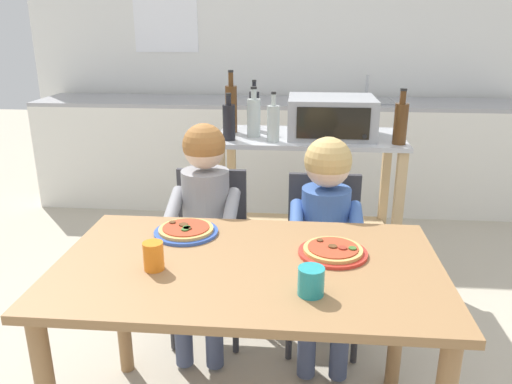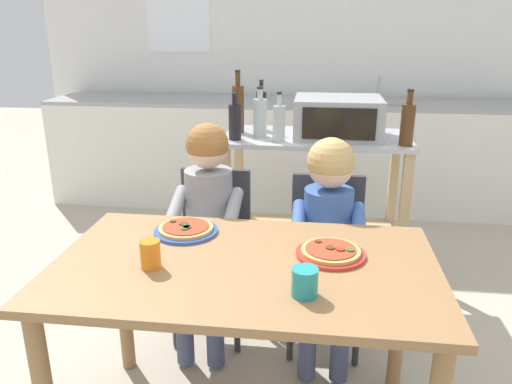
% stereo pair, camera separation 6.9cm
% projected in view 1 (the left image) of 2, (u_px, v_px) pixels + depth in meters
% --- Properties ---
extents(ground_plane, '(11.86, 11.86, 0.00)m').
position_uv_depth(ground_plane, '(269.00, 282.00, 3.04)').
color(ground_plane, '#B7AD99').
extents(back_wall_tiled, '(4.50, 0.14, 2.70)m').
position_uv_depth(back_wall_tiled, '(283.00, 40.00, 4.34)').
color(back_wall_tiled, white).
rests_on(back_wall_tiled, ground).
extents(kitchen_counter, '(4.05, 0.60, 1.09)m').
position_uv_depth(kitchen_counter, '(280.00, 153.00, 4.25)').
color(kitchen_counter, silver).
rests_on(kitchen_counter, ground).
extents(kitchen_island_cart, '(1.04, 0.53, 0.90)m').
position_uv_depth(kitchen_island_cart, '(308.00, 186.00, 2.90)').
color(kitchen_island_cart, '#B7BABF').
rests_on(kitchen_island_cart, ground).
extents(toaster_oven, '(0.47, 0.39, 0.22)m').
position_uv_depth(toaster_oven, '(331.00, 117.00, 2.76)').
color(toaster_oven, '#999BA0').
rests_on(toaster_oven, kitchen_island_cart).
extents(bottle_squat_spirits, '(0.07, 0.07, 0.26)m').
position_uv_depth(bottle_squat_spirits, '(273.00, 123.00, 2.63)').
color(bottle_squat_spirits, '#ADB7B2').
rests_on(bottle_squat_spirits, kitchen_island_cart).
extents(bottle_slim_sauce, '(0.07, 0.07, 0.27)m').
position_uv_depth(bottle_slim_sauce, '(254.00, 117.00, 2.74)').
color(bottle_slim_sauce, '#ADB7B2').
rests_on(bottle_slim_sauce, kitchen_island_cart).
extents(bottle_tall_green_wine, '(0.07, 0.07, 0.25)m').
position_uv_depth(bottle_tall_green_wine, '(229.00, 121.00, 2.67)').
color(bottle_tall_green_wine, black).
rests_on(bottle_tall_green_wine, kitchen_island_cart).
extents(bottle_clear_vinegar, '(0.06, 0.06, 0.29)m').
position_uv_depth(bottle_clear_vinegar, '(254.00, 110.00, 2.92)').
color(bottle_clear_vinegar, black).
rests_on(bottle_clear_vinegar, kitchen_island_cart).
extents(bottle_dark_olive_oil, '(0.07, 0.07, 0.35)m').
position_uv_depth(bottle_dark_olive_oil, '(231.00, 108.00, 2.84)').
color(bottle_dark_olive_oil, '#4C2D14').
rests_on(bottle_dark_olive_oil, kitchen_island_cart).
extents(bottle_brown_beer, '(0.07, 0.07, 0.29)m').
position_uv_depth(bottle_brown_beer, '(401.00, 122.00, 2.57)').
color(bottle_brown_beer, '#4C2D14').
rests_on(bottle_brown_beer, kitchen_island_cart).
extents(dining_table, '(1.30, 0.77, 0.73)m').
position_uv_depth(dining_table, '(248.00, 290.00, 1.72)').
color(dining_table, olive).
rests_on(dining_table, ground).
extents(dining_chair_left, '(0.36, 0.36, 0.81)m').
position_uv_depth(dining_chair_left, '(210.00, 242.00, 2.45)').
color(dining_chair_left, '#333338').
rests_on(dining_chair_left, ground).
extents(dining_chair_right, '(0.36, 0.36, 0.81)m').
position_uv_depth(dining_chair_right, '(323.00, 248.00, 2.37)').
color(dining_chair_right, '#333338').
rests_on(dining_chair_right, ground).
extents(child_in_grey_shirt, '(0.32, 0.42, 1.06)m').
position_uv_depth(child_in_grey_shirt, '(204.00, 211.00, 2.27)').
color(child_in_grey_shirt, '#424C6B').
rests_on(child_in_grey_shirt, ground).
extents(child_in_blue_striped_shirt, '(0.32, 0.42, 1.01)m').
position_uv_depth(child_in_blue_striped_shirt, '(326.00, 219.00, 2.20)').
color(child_in_blue_striped_shirt, '#424C6B').
rests_on(child_in_blue_striped_shirt, ground).
extents(pizza_plate_blue_rimmed, '(0.25, 0.25, 0.03)m').
position_uv_depth(pizza_plate_blue_rimmed, '(186.00, 231.00, 1.91)').
color(pizza_plate_blue_rimmed, '#3356B7').
rests_on(pizza_plate_blue_rimmed, dining_table).
extents(pizza_plate_red_rimmed, '(0.24, 0.24, 0.03)m').
position_uv_depth(pizza_plate_red_rimmed, '(333.00, 251.00, 1.74)').
color(pizza_plate_red_rimmed, red).
rests_on(pizza_plate_red_rimmed, dining_table).
extents(drinking_cup_teal, '(0.08, 0.08, 0.09)m').
position_uv_depth(drinking_cup_teal, '(311.00, 281.00, 1.48)').
color(drinking_cup_teal, teal).
rests_on(drinking_cup_teal, dining_table).
extents(drinking_cup_orange, '(0.07, 0.07, 0.10)m').
position_uv_depth(drinking_cup_orange, '(154.00, 256.00, 1.63)').
color(drinking_cup_orange, orange).
rests_on(drinking_cup_orange, dining_table).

